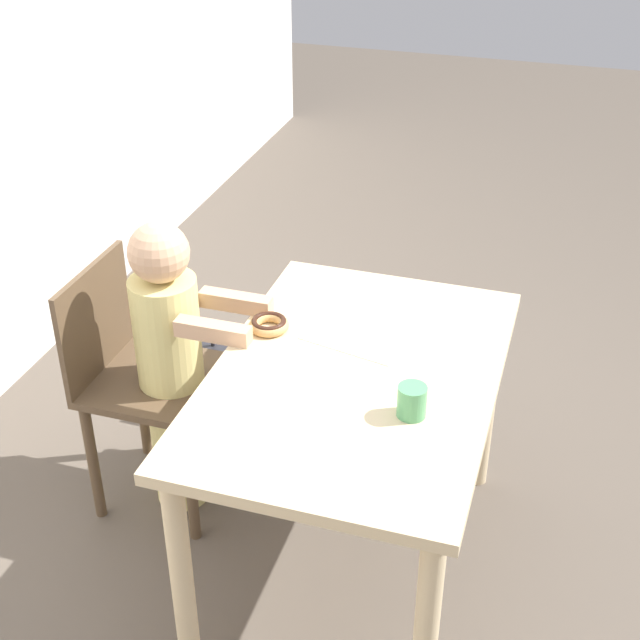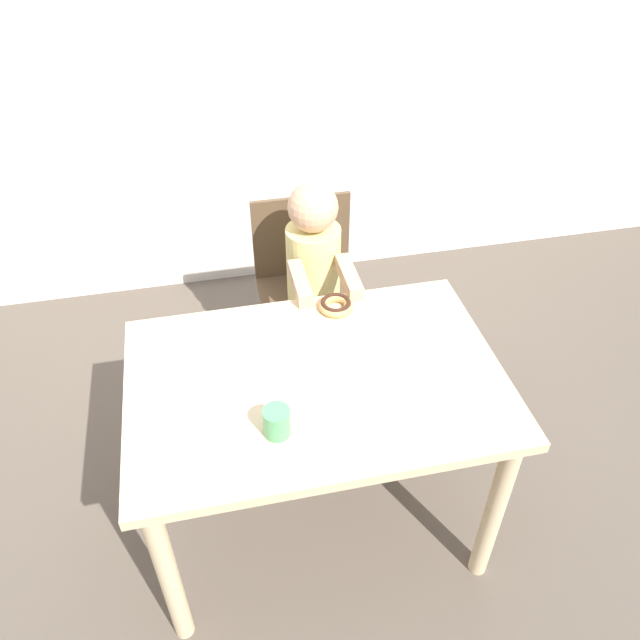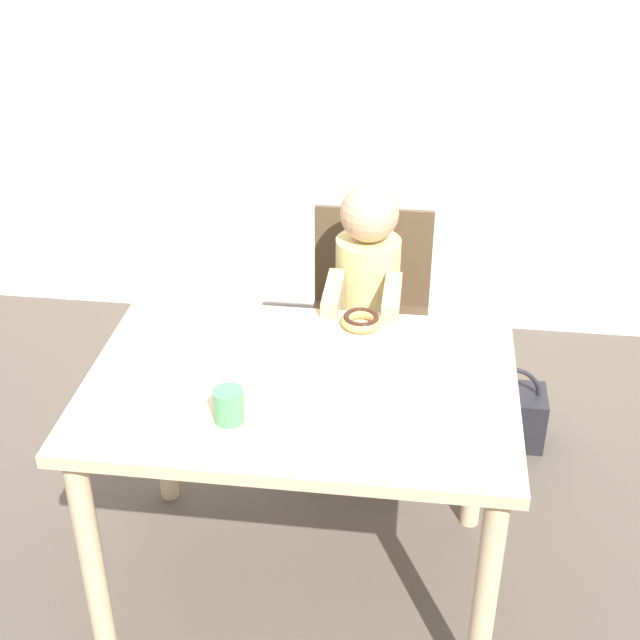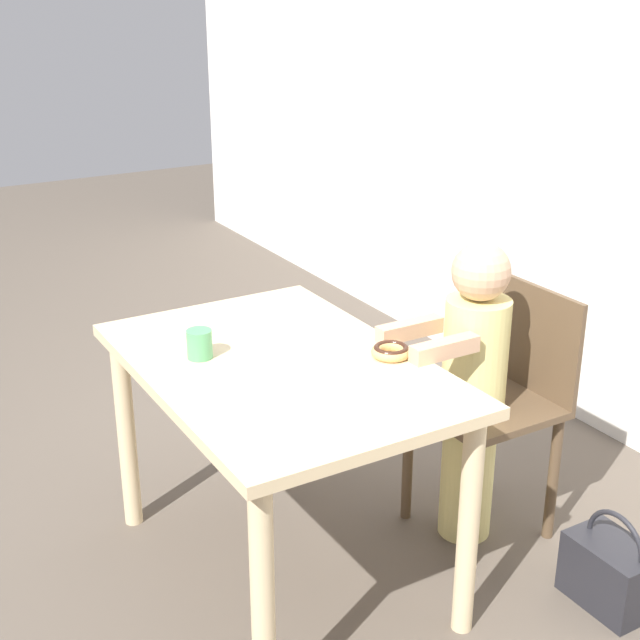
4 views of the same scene
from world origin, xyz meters
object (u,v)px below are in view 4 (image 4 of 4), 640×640
object	(u,v)px
child_figure	(472,388)
handbag	(611,571)
donut	(391,351)
chair	(497,403)
cup	(200,344)

from	to	relation	value
child_figure	handbag	distance (m)	0.68
child_figure	donut	xyz separation A→B (m)	(0.01, -0.32, 0.20)
chair	handbag	bearing A→B (deg)	3.68
chair	donut	world-z (taller)	chair
child_figure	donut	world-z (taller)	child_figure
child_figure	chair	bearing A→B (deg)	90.00
child_figure	handbag	xyz separation A→B (m)	(0.51, 0.15, -0.43)
chair	cup	xyz separation A→B (m)	(-0.27, -0.92, 0.31)
chair	child_figure	distance (m)	0.14
donut	cup	xyz separation A→B (m)	(-0.28, -0.48, 0.02)
chair	handbag	world-z (taller)	chair
cup	donut	bearing A→B (deg)	60.20
chair	child_figure	world-z (taller)	child_figure
child_figure	donut	distance (m)	0.38
donut	child_figure	bearing A→B (deg)	91.42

